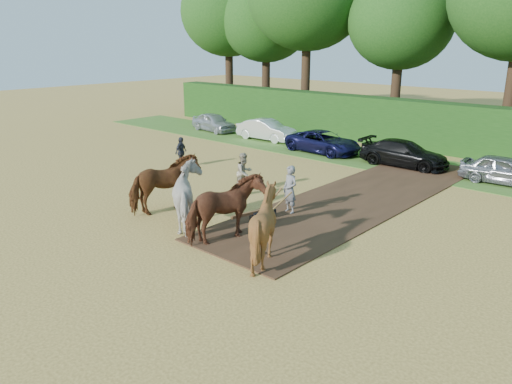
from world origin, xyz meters
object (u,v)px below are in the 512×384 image
object	(u,v)px
spectator_near	(244,173)
spectator_far	(181,152)
plough_team	(211,203)
parked_cars	(458,161)

from	to	relation	value
spectator_near	spectator_far	world-z (taller)	spectator_near
spectator_near	plough_team	world-z (taller)	plough_team
spectator_near	spectator_far	bearing A→B (deg)	80.74
plough_team	parked_cars	xyz separation A→B (m)	(3.40, 14.07, -0.47)
spectator_near	parked_cars	size ratio (longest dim) A/B	0.04
spectator_near	spectator_far	size ratio (longest dim) A/B	1.10
spectator_near	spectator_far	distance (m)	5.79
spectator_near	plough_team	distance (m)	5.19
spectator_near	parked_cars	xyz separation A→B (m)	(5.99, 9.59, -0.22)
plough_team	spectator_near	bearing A→B (deg)	120.12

